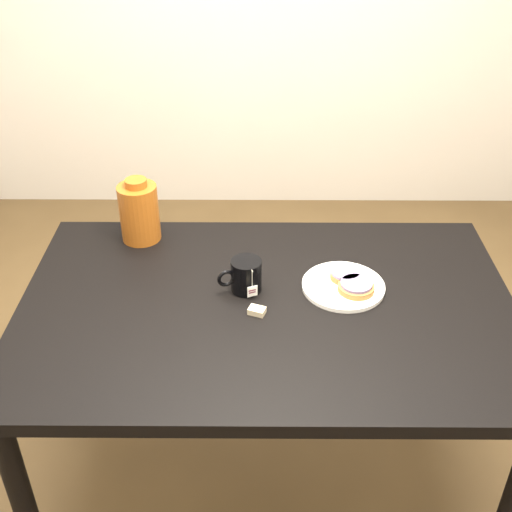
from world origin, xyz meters
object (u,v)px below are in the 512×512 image
at_px(plate, 343,286).
at_px(bagel_back, 345,274).
at_px(mug, 245,275).
at_px(teabag_pouch, 257,311).
at_px(table, 267,326).
at_px(bagel_front, 356,287).
at_px(bagel_package, 139,212).

relative_size(plate, bagel_back, 2.49).
relative_size(mug, teabag_pouch, 3.12).
bearing_deg(teabag_pouch, table, 58.01).
distance_m(table, bagel_front, 0.28).
height_order(plate, teabag_pouch, same).
distance_m(plate, bagel_back, 0.04).
bearing_deg(plate, bagel_front, -41.12).
height_order(bagel_back, bagel_package, bagel_package).
bearing_deg(bagel_front, plate, 138.88).
xyz_separation_m(bagel_front, teabag_pouch, (-0.28, -0.09, -0.02)).
bearing_deg(teabag_pouch, bagel_front, 17.94).
bearing_deg(table, bagel_back, 24.60).
relative_size(plate, bagel_package, 1.13).
distance_m(bagel_front, teabag_pouch, 0.30).
distance_m(plate, mug, 0.29).
xyz_separation_m(plate, bagel_back, (0.01, 0.03, 0.02)).
bearing_deg(teabag_pouch, bagel_back, 30.32).
relative_size(table, plate, 5.84).
relative_size(plate, bagel_front, 1.65).
bearing_deg(bagel_front, bagel_package, 155.44).
bearing_deg(plate, bagel_back, 74.94).
height_order(bagel_front, mug, mug).
bearing_deg(mug, bagel_package, 119.38).
xyz_separation_m(table, teabag_pouch, (-0.03, -0.05, 0.09)).
bearing_deg(bagel_package, table, -40.51).
xyz_separation_m(plate, bagel_package, (-0.63, 0.27, 0.09)).
bearing_deg(table, plate, 18.39).
xyz_separation_m(bagel_front, bagel_package, (-0.66, 0.30, 0.07)).
height_order(plate, bagel_package, bagel_package).
xyz_separation_m(teabag_pouch, bagel_package, (-0.38, 0.39, 0.09)).
bearing_deg(mug, bagel_back, -13.44).
height_order(table, bagel_back, bagel_back).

